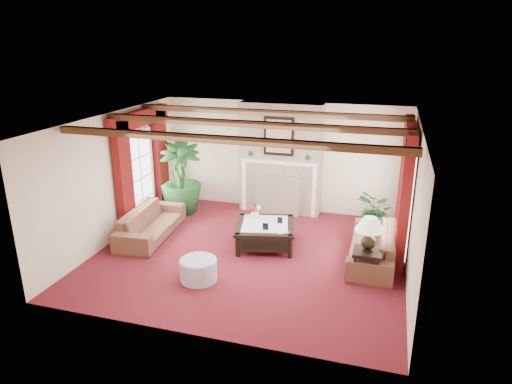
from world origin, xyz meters
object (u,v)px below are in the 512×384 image
(ottoman, at_px, (199,270))
(coffee_table, at_px, (265,235))
(sofa_right, at_px, (373,240))
(sofa_left, at_px, (151,218))
(potted_palm, at_px, (181,193))
(side_table, at_px, (366,265))

(ottoman, bearing_deg, coffee_table, 65.79)
(sofa_right, relative_size, ottoman, 3.22)
(sofa_left, relative_size, ottoman, 3.24)
(potted_palm, bearing_deg, ottoman, -59.89)
(coffee_table, relative_size, side_table, 2.05)
(side_table, xyz_separation_m, ottoman, (-2.88, -0.84, -0.10))
(sofa_left, distance_m, coffee_table, 2.54)
(sofa_left, distance_m, ottoman, 2.30)
(potted_palm, xyz_separation_m, ottoman, (1.74, -3.01, -0.31))
(sofa_left, relative_size, potted_palm, 1.05)
(potted_palm, distance_m, side_table, 5.11)
(sofa_left, bearing_deg, side_table, -102.70)
(coffee_table, bearing_deg, ottoman, -126.89)
(sofa_left, bearing_deg, ottoman, -134.93)
(sofa_right, relative_size, side_table, 3.69)
(sofa_left, height_order, potted_palm, potted_palm)
(sofa_left, distance_m, potted_palm, 1.53)
(sofa_left, height_order, side_table, sofa_left)
(sofa_right, relative_size, potted_palm, 1.05)
(potted_palm, xyz_separation_m, coffee_table, (2.51, -1.30, -0.26))
(sofa_left, relative_size, coffee_table, 1.82)
(potted_palm, bearing_deg, side_table, -25.12)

